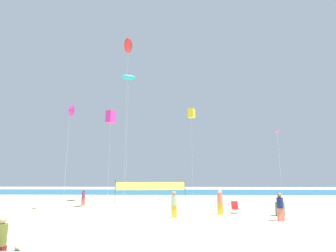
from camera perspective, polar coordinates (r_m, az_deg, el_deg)
The scene contains 16 objects.
ground_plane at distance 19.04m, azimuth -3.03°, elevation -19.13°, with size 120.00×120.00×0.00m, color beige.
ocean_band at distance 53.00m, azimuth 0.33°, elevation -13.91°, with size 120.00×20.00×0.01m, color #1E6B99.
beachgoer_coral_shirt at distance 21.04m, azimuth 11.09°, elevation -15.56°, with size 0.41×0.41×1.78m.
beachgoer_plum_shirt at distance 28.43m, azimuth -17.67°, elevation -14.26°, with size 0.36×0.36×1.55m.
beachgoer_navy_shirt at distance 19.01m, azimuth 22.92°, elevation -15.50°, with size 0.40×0.40×1.74m.
beachgoer_sage_shirt at distance 19.16m, azimuth 1.31°, elevation -16.25°, with size 0.40×0.40×1.77m.
folding_beach_chair at distance 22.08m, azimuth 14.19°, elevation -16.48°, with size 0.52×0.65×0.89m.
trash_barrel at distance 21.54m, azimuth 22.91°, elevation -16.08°, with size 0.66×0.66×0.96m, color #3F7F4C.
volleyball_net at distance 31.61m, azimuth -3.74°, elevation -12.90°, with size 8.05×1.26×2.40m.
beach_handbag at distance 21.87m, azimuth 11.16°, elevation -17.57°, with size 0.30×0.15×0.24m, color #2D2D33.
kite_yellow_box at distance 33.48m, azimuth 5.06°, elevation 2.73°, with size 0.94×0.94×11.20m.
kite_red_inflatable at distance 33.57m, azimuth -8.52°, elevation 16.66°, with size 1.49×2.99×18.98m.
kite_magenta_box at distance 25.85m, azimuth -12.18°, elevation 1.94°, with size 0.98×0.98×8.95m.
kite_magenta_diamond at distance 24.42m, azimuth 22.36°, elevation -1.43°, with size 0.62×0.63×6.67m.
kite_cyan_inflatable at distance 35.73m, azimuth -8.42°, elevation 10.30°, with size 1.95×1.41×16.13m.
kite_magenta_delta at distance 25.05m, azimuth -20.30°, elevation 3.13°, with size 1.04×1.03×9.09m.
Camera 1 is at (1.64, -18.78, 2.70)m, focal length 28.41 mm.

